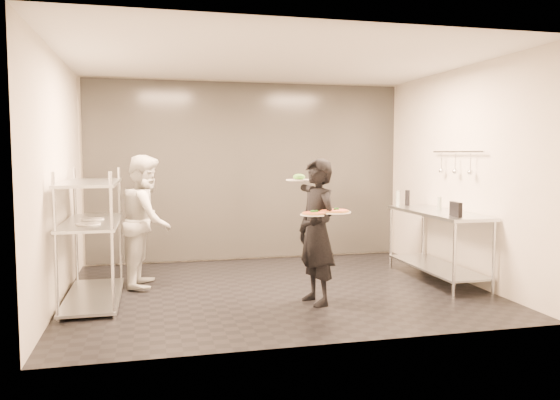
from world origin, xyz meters
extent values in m
cube|color=black|center=(0.00, 0.00, 0.00)|extent=(5.00, 4.00, 0.00)
cube|color=silver|center=(0.00, 0.00, 2.80)|extent=(5.00, 4.00, 0.00)
cube|color=silver|center=(0.00, 2.00, 1.40)|extent=(5.00, 0.00, 2.80)
cube|color=silver|center=(0.00, -2.00, 1.40)|extent=(5.00, 0.00, 2.80)
cube|color=silver|center=(-2.50, 0.00, 1.40)|extent=(0.00, 4.00, 2.80)
cube|color=silver|center=(2.50, 0.00, 1.40)|extent=(0.00, 4.00, 2.80)
cube|color=white|center=(0.00, 1.97, 1.40)|extent=(4.90, 0.04, 2.74)
cylinder|color=silver|center=(-2.42, -0.77, 0.75)|extent=(0.04, 0.04, 1.50)
cylinder|color=silver|center=(-2.42, 0.77, 0.75)|extent=(0.04, 0.04, 1.50)
cylinder|color=silver|center=(-1.88, -0.77, 0.75)|extent=(0.04, 0.04, 1.50)
cylinder|color=silver|center=(-1.88, 0.77, 0.75)|extent=(0.04, 0.04, 1.50)
cube|color=#B0B7BB|center=(-2.15, 0.00, 0.05)|extent=(0.60, 1.60, 0.03)
cube|color=#B0B7BB|center=(-2.15, 0.00, 0.90)|extent=(0.60, 1.60, 0.03)
cube|color=#B0B7BB|center=(-2.15, 0.00, 1.35)|extent=(0.60, 1.60, 0.03)
cylinder|color=white|center=(-2.15, -0.35, 0.93)|extent=(0.26, 0.26, 0.01)
cylinder|color=white|center=(-2.15, 0.10, 0.93)|extent=(0.26, 0.26, 0.01)
cylinder|color=silver|center=(1.92, -0.86, 0.45)|extent=(0.04, 0.04, 0.90)
cylinder|color=silver|center=(1.92, 0.86, 0.45)|extent=(0.04, 0.04, 0.90)
cylinder|color=silver|center=(2.44, -0.86, 0.45)|extent=(0.04, 0.04, 0.90)
cylinder|color=silver|center=(2.44, 0.86, 0.45)|extent=(0.04, 0.04, 0.90)
cube|color=#B0B7BB|center=(2.18, 0.00, 0.18)|extent=(0.57, 1.71, 0.03)
cube|color=#B0B7BB|center=(2.18, 0.00, 0.90)|extent=(0.60, 1.80, 0.04)
cylinder|color=silver|center=(2.44, 0.00, 1.70)|extent=(0.02, 1.20, 0.02)
cylinder|color=silver|center=(2.42, -0.35, 1.57)|extent=(0.01, 0.01, 0.22)
sphere|color=silver|center=(2.42, -0.35, 1.44)|extent=(0.07, 0.07, 0.07)
cylinder|color=silver|center=(2.42, 0.00, 1.57)|extent=(0.01, 0.01, 0.22)
sphere|color=silver|center=(2.42, 0.00, 1.44)|extent=(0.07, 0.07, 0.07)
cylinder|color=silver|center=(2.42, 0.35, 1.57)|extent=(0.01, 0.01, 0.22)
sphere|color=silver|center=(2.42, 0.35, 1.44)|extent=(0.07, 0.07, 0.07)
imported|color=black|center=(0.30, -0.71, 0.81)|extent=(0.52, 0.67, 1.62)
imported|color=beige|center=(-1.55, 0.59, 0.83)|extent=(0.73, 0.88, 1.66)
cylinder|color=white|center=(0.19, -0.96, 1.03)|extent=(0.29, 0.29, 0.01)
cylinder|color=#A7763C|center=(0.19, -0.96, 1.04)|extent=(0.26, 0.26, 0.02)
cylinder|color=#B22917|center=(0.19, -0.96, 1.05)|extent=(0.23, 0.23, 0.01)
sphere|color=#195914|center=(0.19, -0.96, 1.06)|extent=(0.04, 0.04, 0.04)
cylinder|color=white|center=(0.44, -0.89, 1.04)|extent=(0.36, 0.36, 0.01)
cylinder|color=#A7763C|center=(0.44, -0.89, 1.06)|extent=(0.31, 0.31, 0.02)
cylinder|color=#B22917|center=(0.44, -0.89, 1.07)|extent=(0.28, 0.28, 0.01)
sphere|color=#195914|center=(0.44, -0.89, 1.07)|extent=(0.04, 0.04, 0.04)
cylinder|color=white|center=(0.17, -0.41, 1.37)|extent=(0.30, 0.30, 0.01)
ellipsoid|color=#286619|center=(0.17, -0.41, 1.41)|extent=(0.13, 0.13, 0.07)
cube|color=black|center=(2.06, -0.63, 1.01)|extent=(0.08, 0.25, 0.18)
cylinder|color=gray|center=(1.99, 0.80, 1.03)|extent=(0.06, 0.06, 0.22)
cylinder|color=gray|center=(2.30, 0.17, 1.01)|extent=(0.05, 0.05, 0.17)
cylinder|color=black|center=(2.14, 0.80, 1.03)|extent=(0.07, 0.07, 0.23)
camera|label=1|loc=(-1.49, -6.46, 1.68)|focal=35.00mm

